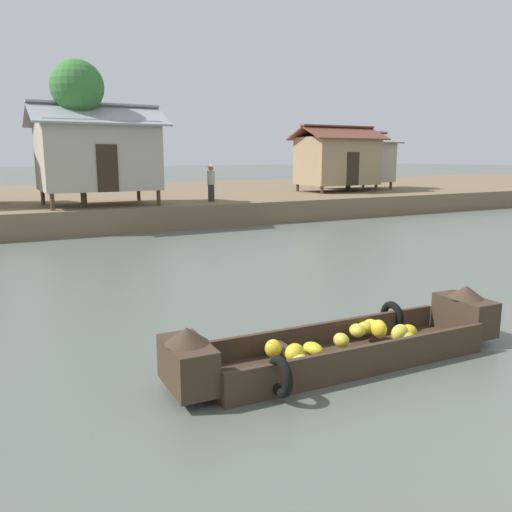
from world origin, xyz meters
TOP-DOWN VIEW (x-y plane):
  - ground_plane at (0.00, 10.00)m, footprint 300.00×300.00m
  - riverbank_strip at (0.00, 29.02)m, footprint 160.00×20.00m
  - banana_boat at (-0.86, 4.64)m, footprint 5.35×1.75m
  - stilt_house_mid_left at (-0.82, 21.16)m, footprint 5.18×3.81m
  - stilt_house_mid_right at (12.99, 23.50)m, footprint 4.83×3.33m
  - stilt_house_right at (15.44, 24.84)m, footprint 4.44×3.49m
  - palm_tree_near at (-1.50, 20.93)m, footprint 2.06×2.06m
  - vendor_person at (3.95, 20.62)m, footprint 0.44×0.44m

SIDE VIEW (x-z plane):
  - ground_plane at x=0.00m, z-range 0.00..0.00m
  - banana_boat at x=-0.86m, z-range -0.15..0.74m
  - riverbank_strip at x=0.00m, z-range 0.00..0.97m
  - vendor_person at x=3.95m, z-range 1.07..2.73m
  - stilt_house_right at x=15.44m, z-range 0.96..4.46m
  - stilt_house_mid_right at x=12.99m, z-range 0.92..4.61m
  - stilt_house_mid_left at x=-0.82m, z-range 0.99..5.08m
  - palm_tree_near at x=-1.50m, z-range 2.71..8.38m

